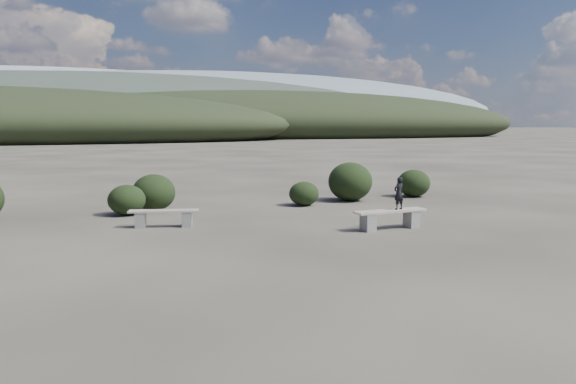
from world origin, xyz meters
name	(u,v)px	position (x,y,z in m)	size (l,w,h in m)	color
ground	(394,275)	(0.00, 0.00, 0.00)	(1200.00, 1200.00, 0.00)	#302C25
bench_left	(164,217)	(-3.23, 6.07, 0.27)	(1.81, 0.79, 0.44)	slate
bench_right	(390,217)	(2.13, 3.88, 0.30)	(1.98, 0.55, 0.49)	slate
seated_person	(399,193)	(2.37, 3.90, 0.90)	(0.30, 0.20, 0.83)	black
shrub_a	(127,200)	(-4.01, 8.40, 0.45)	(1.09, 1.09, 0.89)	black
shrub_b	(154,193)	(-3.17, 8.98, 0.56)	(1.32, 1.32, 1.13)	black
shrub_c	(304,194)	(1.58, 8.52, 0.39)	(0.98, 0.98, 0.79)	black
shrub_d	(350,182)	(3.52, 9.10, 0.67)	(1.53, 1.53, 1.34)	black
shrub_e	(414,183)	(6.20, 9.33, 0.50)	(1.20, 1.20, 1.00)	black
mountain_ridges	(85,111)	(-7.48, 339.06, 10.84)	(500.00, 400.00, 56.00)	black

